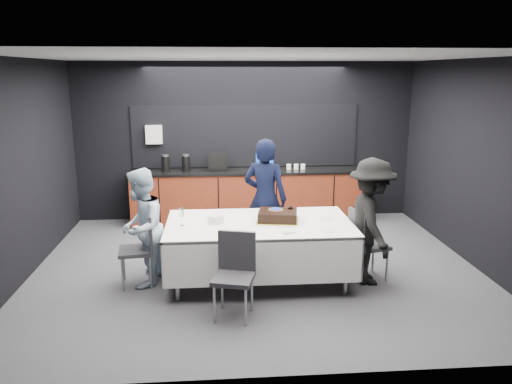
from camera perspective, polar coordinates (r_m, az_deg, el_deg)
ground at (r=6.91m, az=0.07°, el=-8.69°), size 6.00×6.00×0.00m
room_shell at (r=6.44m, az=0.07°, el=6.80°), size 6.04×5.04×2.82m
kitchenette at (r=8.85m, az=-1.20°, el=0.02°), size 4.10×0.64×2.05m
party_table at (r=6.31m, az=0.36°, el=-4.68°), size 2.32×1.32×0.78m
cake_assembly at (r=6.32m, az=2.51°, el=-2.73°), size 0.58×0.51×0.16m
plate_stack at (r=6.26m, az=-4.61°, el=-3.07°), size 0.20×0.20×0.10m
loose_plate_near at (r=5.92m, az=-1.75°, el=-4.48°), size 0.22×0.22×0.01m
loose_plate_right_a at (r=6.49m, az=7.94°, el=-2.98°), size 0.20×0.20×0.01m
loose_plate_right_b at (r=6.00m, az=8.08°, el=-4.36°), size 0.19×0.19×0.01m
loose_plate_far at (r=6.73m, az=1.16°, el=-2.25°), size 0.22×0.22×0.01m
fork_pile at (r=5.87m, az=3.73°, el=-4.59°), size 0.16×0.13×0.02m
champagne_flute at (r=6.16m, az=-8.50°, el=-2.41°), size 0.06×0.06×0.22m
chair_left at (r=6.40m, az=-12.87°, el=-5.78°), size 0.47×0.47×0.92m
chair_right at (r=6.53m, az=12.25°, el=-5.34°), size 0.50×0.50×0.92m
chair_near at (r=5.50m, az=-2.43°, el=-8.71°), size 0.51×0.51×0.92m
person_center at (r=7.08m, az=1.06°, el=-0.78°), size 0.74×0.62×1.72m
person_left at (r=6.34m, az=-12.99°, el=-4.00°), size 0.66×0.80×1.48m
person_right at (r=6.39m, az=13.00°, el=-3.33°), size 0.60×1.03×1.60m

